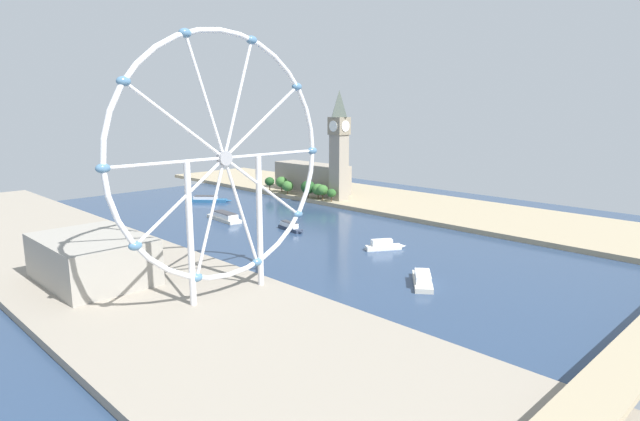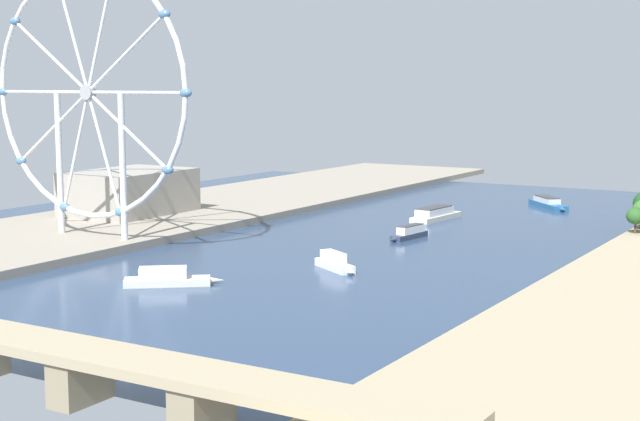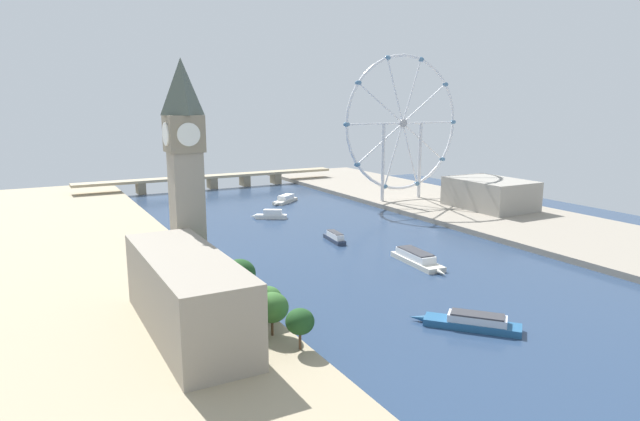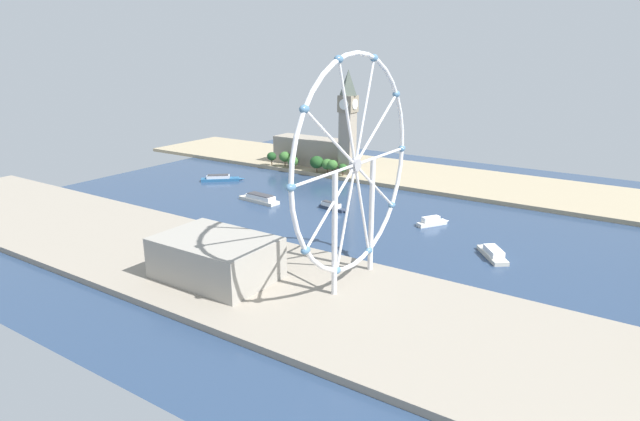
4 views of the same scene
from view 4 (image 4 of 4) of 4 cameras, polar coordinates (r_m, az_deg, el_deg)
The scene contains 13 objects.
ground_plane at distance 361.96m, azimuth 0.66°, elevation 0.21°, with size 404.42×404.42×0.00m, color navy.
riverbank_left at distance 461.06m, azimuth 8.65°, elevation 3.89°, with size 90.00×520.00×3.00m, color tan.
riverbank_right at distance 276.22m, azimuth -12.77°, elevation -5.36°, with size 90.00×520.00×3.00m, color gray.
clock_tower at distance 442.78m, azimuth 2.94°, elevation 9.43°, with size 13.50×13.50×83.50m.
parliament_block at distance 481.67m, azimuth -0.79°, elevation 6.27°, with size 22.00×70.91×23.71m, color gray.
tree_row_embankment at distance 457.26m, azimuth -1.21°, elevation 5.18°, with size 13.90×80.48×13.82m.
ferris_wheel at distance 229.73m, azimuth 3.72°, elevation 4.61°, with size 95.80×3.20×99.79m.
riverside_hall at distance 250.82m, azimuth -10.91°, elevation -4.89°, with size 36.80×52.76×18.81m, color gray.
tour_boat_0 at distance 443.38m, azimuth -10.47°, elevation 3.35°, with size 27.02×29.65×5.12m.
tour_boat_1 at distance 293.01m, azimuth 17.73°, elevation -4.31°, with size 26.40×22.13×5.39m.
tour_boat_2 at distance 379.12m, azimuth -6.40°, elevation 1.26°, with size 11.58×37.18×5.73m.
tour_boat_3 at distance 358.74m, azimuth 1.30°, elevation 0.42°, with size 7.11×23.60×5.21m.
tour_boat_4 at distance 334.60m, azimuth 11.76°, elevation -1.17°, with size 21.04×14.92×5.74m.
Camera 4 is at (290.66, 188.61, 104.65)m, focal length 30.38 mm.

